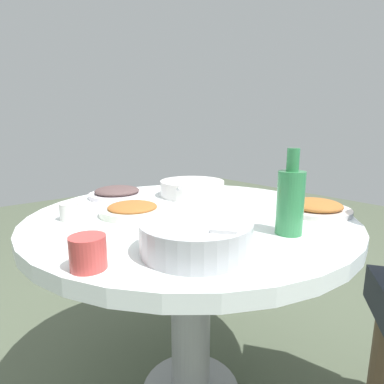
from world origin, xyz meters
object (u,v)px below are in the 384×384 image
(soup_bowl, at_px, (192,189))
(dish_eggplant, at_px, (117,193))
(dish_stirfry, at_px, (315,207))
(tea_cup_near, at_px, (88,252))
(green_bottle, at_px, (290,200))
(round_dining_table, at_px, (191,250))
(rice_bowl, at_px, (196,236))
(tea_cup_far, at_px, (69,212))
(dish_tofu_braise, at_px, (133,209))

(soup_bowl, relative_size, dish_eggplant, 1.17)
(dish_stirfry, xyz_separation_m, tea_cup_near, (0.79, -0.08, 0.02))
(soup_bowl, distance_m, green_bottle, 0.58)
(round_dining_table, xyz_separation_m, soup_bowl, (-0.18, -0.21, 0.17))
(dish_eggplant, distance_m, green_bottle, 0.76)
(rice_bowl, relative_size, tea_cup_far, 4.44)
(soup_bowl, distance_m, dish_eggplant, 0.33)
(dish_tofu_braise, xyz_separation_m, green_bottle, (-0.24, 0.46, 0.08))
(dish_tofu_braise, bearing_deg, round_dining_table, 148.57)
(dish_stirfry, height_order, dish_tofu_braise, dish_stirfry)
(dish_eggplant, xyz_separation_m, tea_cup_near, (0.37, 0.60, 0.02))
(dish_stirfry, bearing_deg, dish_eggplant, -58.01)
(round_dining_table, distance_m, tea_cup_far, 0.44)
(green_bottle, xyz_separation_m, tea_cup_near, (0.52, -0.14, -0.06))
(dish_stirfry, height_order, tea_cup_near, tea_cup_near)
(round_dining_table, distance_m, soup_bowl, 0.33)
(round_dining_table, bearing_deg, dish_tofu_braise, -31.43)
(green_bottle, height_order, tea_cup_near, green_bottle)
(rice_bowl, xyz_separation_m, dish_eggplant, (-0.13, -0.67, -0.02))
(green_bottle, relative_size, tea_cup_near, 3.10)
(soup_bowl, bearing_deg, dish_stirfry, 107.04)
(round_dining_table, xyz_separation_m, dish_eggplant, (0.09, -0.39, 0.16))
(green_bottle, distance_m, tea_cup_near, 0.54)
(dish_tofu_braise, bearing_deg, dish_stirfry, 142.52)
(soup_bowl, height_order, tea_cup_far, soup_bowl)
(rice_bowl, height_order, dish_tofu_braise, rice_bowl)
(rice_bowl, xyz_separation_m, tea_cup_far, (0.14, -0.47, -0.01))
(soup_bowl, xyz_separation_m, tea_cup_near, (0.64, 0.42, 0.00))
(soup_bowl, distance_m, dish_tofu_braise, 0.37)
(rice_bowl, bearing_deg, dish_eggplant, -100.89)
(soup_bowl, height_order, dish_eggplant, soup_bowl)
(soup_bowl, height_order, dish_stirfry, soup_bowl)
(round_dining_table, distance_m, dish_stirfry, 0.47)
(dish_stirfry, xyz_separation_m, tea_cup_far, (0.70, -0.47, 0.01))
(rice_bowl, relative_size, dish_stirfry, 1.12)
(round_dining_table, height_order, dish_tofu_braise, dish_tofu_braise)
(dish_tofu_braise, relative_size, tea_cup_far, 3.66)
(tea_cup_far, bearing_deg, rice_bowl, 107.15)
(rice_bowl, bearing_deg, tea_cup_far, -72.85)
(tea_cup_far, bearing_deg, tea_cup_near, 76.66)
(dish_tofu_braise, height_order, dish_eggplant, dish_eggplant)
(dish_tofu_braise, relative_size, tea_cup_near, 2.88)
(round_dining_table, relative_size, rice_bowl, 4.08)
(rice_bowl, height_order, soup_bowl, rice_bowl)
(rice_bowl, xyz_separation_m, soup_bowl, (-0.40, -0.49, -0.01))
(tea_cup_far, bearing_deg, dish_eggplant, -142.64)
(rice_bowl, bearing_deg, round_dining_table, -127.46)
(green_bottle, distance_m, tea_cup_far, 0.69)
(rice_bowl, height_order, dish_stirfry, rice_bowl)
(dish_stirfry, height_order, dish_eggplant, same)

